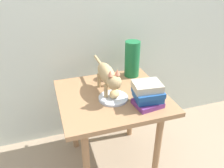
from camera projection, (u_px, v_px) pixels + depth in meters
ground_plane at (112, 160)px, 1.78m from camera, size 6.00×6.00×0.00m
back_panel at (93, 2)px, 1.61m from camera, size 4.00×0.04×2.20m
side_table at (112, 106)px, 1.53m from camera, size 0.69×0.63×0.59m
plate at (113, 98)px, 1.44m from camera, size 0.19×0.19×0.01m
bread_roll at (115, 94)px, 1.43m from camera, size 0.10×0.10×0.05m
cat at (108, 76)px, 1.44m from camera, size 0.09×0.48×0.23m
book_stack at (148, 94)px, 1.36m from camera, size 0.18×0.18×0.15m
green_vase at (132, 59)px, 1.67m from camera, size 0.11×0.11×0.27m
candle_jar at (107, 74)px, 1.67m from camera, size 0.07×0.07×0.08m
tv_remote at (142, 88)px, 1.55m from camera, size 0.15×0.13×0.02m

